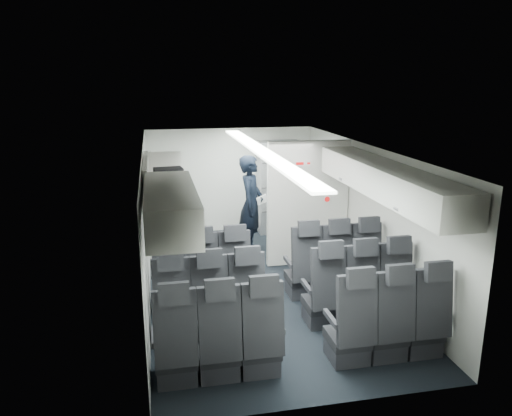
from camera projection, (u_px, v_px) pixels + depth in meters
name	position (u px, v px, depth m)	size (l,w,h in m)	color
cabin_shell	(261.00, 216.00, 7.51)	(3.41, 6.01, 2.16)	black
seat_row_front	(269.00, 274.00, 7.19)	(3.33, 0.56, 1.24)	black
seat_row_mid	(285.00, 301.00, 6.34)	(3.33, 0.56, 1.24)	black
seat_row_rear	(306.00, 336.00, 5.49)	(3.33, 0.56, 1.24)	black
overhead_bin_left_rear	(171.00, 207.00, 5.16)	(0.53, 1.80, 0.40)	silver
overhead_bin_left_front_open	(163.00, 184.00, 6.84)	(0.64, 1.70, 0.72)	#9E9E93
overhead_bin_right_rear	(418.00, 194.00, 5.70)	(0.53, 1.80, 0.40)	silver
overhead_bin_right_front	(358.00, 168.00, 7.36)	(0.53, 1.70, 0.40)	silver
bulkhead_partition	(308.00, 203.00, 8.47)	(1.40, 0.15, 2.13)	silver
galley_unit	(278.00, 187.00, 10.32)	(0.85, 0.52, 1.90)	#939399
boarding_door	(151.00, 207.00, 8.70)	(0.12, 1.27, 1.86)	silver
flight_attendant	(251.00, 205.00, 9.06)	(0.66, 0.43, 1.81)	black
carry_on_bag	(169.00, 176.00, 6.97)	(0.39, 0.27, 0.23)	black
papers	(262.00, 200.00, 9.02)	(0.21, 0.02, 0.14)	white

